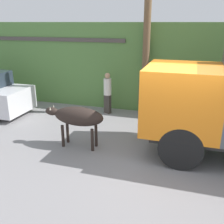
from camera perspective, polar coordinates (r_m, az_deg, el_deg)
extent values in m
plane|color=gray|center=(7.28, 12.10, -10.65)|extent=(60.00, 60.00, 0.00)
cube|color=#568442|center=(13.38, 15.59, 10.71)|extent=(32.00, 5.88, 3.54)
cube|color=#C6B793|center=(13.13, -9.08, 9.29)|extent=(5.90, 2.40, 2.77)
cube|color=#4C4742|center=(12.97, -9.43, 15.68)|extent=(6.20, 2.70, 0.16)
cube|color=orange|center=(7.37, 15.03, 3.01)|extent=(1.96, 2.20, 1.72)
cube|color=#232D38|center=(7.38, 7.44, 6.03)|extent=(0.04, 1.87, 0.60)
cylinder|color=black|center=(6.92, 14.75, -7.24)|extent=(1.12, 0.48, 1.12)
ellipsoid|color=#2D231E|center=(7.66, -7.27, -0.94)|extent=(1.51, 0.56, 0.56)
ellipsoid|color=#2D231E|center=(8.01, -12.92, 0.16)|extent=(0.42, 0.24, 0.24)
cone|color=#B7AD93|center=(7.90, -13.32, 0.79)|extent=(0.06, 0.06, 0.11)
cone|color=#B7AD93|center=(8.05, -12.65, 1.20)|extent=(0.06, 0.06, 0.11)
cylinder|color=#2D231E|center=(7.95, -10.64, -5.15)|extent=(0.09, 0.09, 0.67)
cylinder|color=#2D231E|center=(8.21, -9.65, -4.32)|extent=(0.09, 0.09, 0.67)
cylinder|color=#2D231E|center=(7.59, -4.31, -6.08)|extent=(0.09, 0.09, 0.67)
cylinder|color=#2D231E|center=(7.85, -3.49, -5.17)|extent=(0.09, 0.09, 0.67)
cube|color=#38332D|center=(10.67, -0.96, 1.77)|extent=(0.30, 0.25, 0.77)
cylinder|color=silver|center=(10.48, -0.99, 5.53)|extent=(0.39, 0.39, 0.67)
sphere|color=tan|center=(10.39, -1.00, 7.92)|extent=(0.22, 0.22, 0.22)
cylinder|color=brown|center=(10.19, 7.64, 17.76)|extent=(0.27, 0.27, 6.71)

